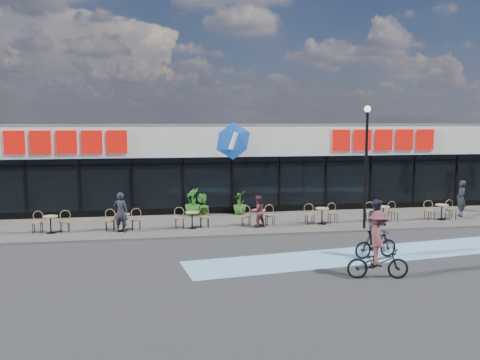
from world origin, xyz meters
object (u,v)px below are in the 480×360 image
object	(u,v)px
potted_plant_mid	(203,204)
potted_plant_right	(240,203)
patron_left	(121,212)
cyclist_a	(376,233)
patron_right	(258,211)
pedestrian_a	(461,198)
potted_plant_left	(192,202)
lamp_post	(366,157)

from	to	relation	value
potted_plant_mid	potted_plant_right	xyz separation A→B (m)	(1.86, -0.11, 0.05)
patron_left	cyclist_a	size ratio (longest dim) A/B	0.82
patron_right	cyclist_a	distance (m)	6.14
patron_left	cyclist_a	xyz separation A→B (m)	(9.11, -5.25, -0.06)
patron_left	pedestrian_a	size ratio (longest dim) A/B	0.96
patron_right	pedestrian_a	size ratio (longest dim) A/B	0.80
patron_left	pedestrian_a	xyz separation A→B (m)	(16.33, 0.93, 0.04)
potted_plant_left	potted_plant_right	xyz separation A→B (m)	(2.38, -0.05, -0.09)
potted_plant_right	pedestrian_a	size ratio (longest dim) A/B	0.66
patron_left	cyclist_a	world-z (taller)	cyclist_a
potted_plant_right	cyclist_a	xyz separation A→B (m)	(3.47, -8.48, 0.21)
potted_plant_right	patron_right	xyz separation A→B (m)	(0.28, -3.23, 0.13)
patron_right	cyclist_a	xyz separation A→B (m)	(3.19, -5.25, 0.09)
pedestrian_a	cyclist_a	distance (m)	9.50
potted_plant_left	potted_plant_right	bearing A→B (deg)	-1.18
potted_plant_left	patron_left	distance (m)	4.62
potted_plant_left	patron_right	xyz separation A→B (m)	(2.66, -3.28, 0.03)
potted_plant_right	patron_left	distance (m)	6.50
patron_left	pedestrian_a	world-z (taller)	pedestrian_a
potted_plant_mid	lamp_post	bearing A→B (deg)	-32.53
lamp_post	patron_right	world-z (taller)	lamp_post
potted_plant_mid	pedestrian_a	xyz separation A→B (m)	(12.55, -2.41, 0.35)
potted_plant_right	pedestrian_a	xyz separation A→B (m)	(10.69, -2.30, 0.31)
lamp_post	potted_plant_right	xyz separation A→B (m)	(-4.87, 4.18, -2.57)
lamp_post	patron_left	bearing A→B (deg)	174.81
patron_right	pedestrian_a	bearing A→B (deg)	166.03
patron_left	pedestrian_a	bearing A→B (deg)	-159.09
potted_plant_mid	patron_left	distance (m)	5.05
lamp_post	potted_plant_left	size ratio (longest dim) A/B	3.91
potted_plant_mid	potted_plant_right	bearing A→B (deg)	-3.27
pedestrian_a	potted_plant_right	bearing A→B (deg)	-88.54
pedestrian_a	patron_right	bearing A→B (deg)	-71.30
lamp_post	potted_plant_right	bearing A→B (deg)	139.33
lamp_post	patron_left	size ratio (longest dim) A/B	3.11
potted_plant_right	patron_left	bearing A→B (deg)	-150.23
patron_left	cyclist_a	distance (m)	10.51
lamp_post	patron_right	size ratio (longest dim) A/B	3.72
patron_right	pedestrian_a	world-z (taller)	pedestrian_a
lamp_post	potted_plant_mid	world-z (taller)	lamp_post
patron_right	lamp_post	bearing A→B (deg)	149.20
pedestrian_a	potted_plant_left	bearing A→B (deg)	-86.58
lamp_post	patron_right	distance (m)	5.29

